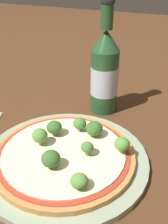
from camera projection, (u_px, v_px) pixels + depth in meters
ground_plane at (68, 157)px, 0.49m from camera, size 3.00×3.00×0.00m
plate at (65, 159)px, 0.47m from camera, size 0.30×0.30×0.01m
pizza at (66, 155)px, 0.46m from camera, size 0.25×0.25×0.01m
broccoli_floret_0 at (87, 147)px, 0.44m from camera, size 0.02×0.02×0.03m
broccoli_floret_1 at (54, 127)px, 0.49m from camera, size 0.03×0.03×0.03m
broccoli_floret_2 at (80, 124)px, 0.51m from camera, size 0.03×0.03×0.03m
broccoli_floret_3 at (51, 159)px, 0.42m from camera, size 0.03×0.03×0.03m
broccoli_floret_4 at (122, 144)px, 0.45m from camera, size 0.03×0.03×0.03m
broccoli_floret_5 at (40, 136)px, 0.47m from camera, size 0.03×0.03×0.03m
broccoli_floret_6 at (79, 181)px, 0.38m from camera, size 0.03×0.03×0.02m
broccoli_floret_7 at (94, 129)px, 0.49m from camera, size 0.03×0.03×0.03m
beer_bottle at (105, 73)px, 0.59m from camera, size 0.06×0.06×0.25m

